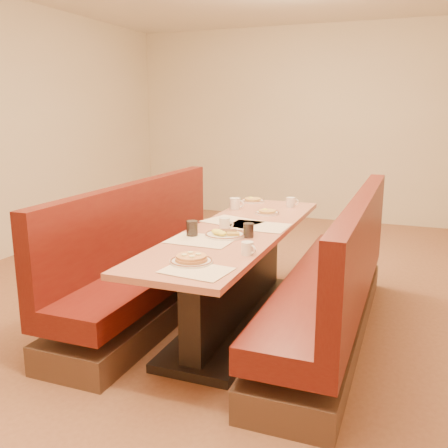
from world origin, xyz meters
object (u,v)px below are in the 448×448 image
(booth_left, at_px, (153,267))
(soda_tumbler_near, at_px, (192,229))
(booth_right, at_px, (334,290))
(coffee_mug_d, at_px, (235,203))
(soda_tumbler_mid, at_px, (249,230))
(coffee_mug_b, at_px, (225,223))
(diner_table, at_px, (238,277))
(coffee_mug_c, at_px, (291,202))
(coffee_mug_a, at_px, (248,248))
(pancake_plate, at_px, (191,260))
(eggs_plate, at_px, (224,234))

(booth_left, bearing_deg, soda_tumbler_near, -32.82)
(booth_right, xyz_separation_m, coffee_mug_d, (-1.01, 0.70, 0.44))
(soda_tumbler_near, bearing_deg, booth_left, 147.18)
(booth_left, bearing_deg, soda_tumbler_mid, -13.18)
(coffee_mug_b, xyz_separation_m, coffee_mug_d, (-0.19, 0.74, 0.01))
(diner_table, xyz_separation_m, coffee_mug_c, (0.16, 0.98, 0.42))
(diner_table, xyz_separation_m, booth_right, (0.73, 0.00, -0.01))
(diner_table, distance_m, coffee_mug_c, 1.08)
(diner_table, distance_m, coffee_mug_d, 0.87)
(coffee_mug_a, distance_m, soda_tumbler_near, 0.59)
(booth_right, bearing_deg, coffee_mug_d, 145.19)
(booth_left, distance_m, pancake_plate, 1.25)
(diner_table, relative_size, pancake_plate, 9.88)
(booth_right, height_order, soda_tumbler_mid, booth_right)
(coffee_mug_c, distance_m, soda_tumbler_near, 1.37)
(booth_right, height_order, coffee_mug_a, booth_right)
(coffee_mug_a, height_order, coffee_mug_d, coffee_mug_d)
(booth_left, distance_m, coffee_mug_a, 1.26)
(diner_table, distance_m, coffee_mug_a, 0.80)
(booth_right, distance_m, eggs_plate, 0.88)
(booth_right, bearing_deg, coffee_mug_c, 119.98)
(pancake_plate, relative_size, soda_tumbler_mid, 2.51)
(coffee_mug_d, height_order, soda_tumbler_mid, same)
(booth_left, distance_m, booth_right, 1.46)
(diner_table, relative_size, coffee_mug_b, 22.35)
(diner_table, distance_m, coffee_mug_b, 0.43)
(coffee_mug_b, xyz_separation_m, soda_tumbler_mid, (0.24, -0.17, 0.01))
(pancake_plate, xyz_separation_m, coffee_mug_d, (-0.31, 1.60, 0.03))
(booth_left, height_order, coffee_mug_c, booth_left)
(diner_table, xyz_separation_m, pancake_plate, (0.03, -0.90, 0.40))
(pancake_plate, bearing_deg, diner_table, 92.12)
(soda_tumbler_mid, bearing_deg, diner_table, 126.29)
(pancake_plate, bearing_deg, eggs_plate, 93.99)
(soda_tumbler_mid, bearing_deg, coffee_mug_a, -72.24)
(booth_right, relative_size, soda_tumbler_mid, 24.79)
(eggs_plate, height_order, coffee_mug_d, coffee_mug_d)
(soda_tumbler_near, bearing_deg, pancake_plate, -65.61)
(pancake_plate, xyz_separation_m, soda_tumbler_mid, (0.12, 0.69, 0.03))
(diner_table, relative_size, eggs_plate, 8.78)
(coffee_mug_a, xyz_separation_m, coffee_mug_c, (-0.12, 1.60, 0.00))
(booth_left, distance_m, coffee_mug_b, 0.78)
(pancake_plate, bearing_deg, coffee_mug_c, 86.04)
(coffee_mug_b, distance_m, coffee_mug_d, 0.76)
(diner_table, distance_m, soda_tumbler_near, 0.59)
(booth_left, distance_m, coffee_mug_d, 0.95)
(soda_tumbler_mid, bearing_deg, coffee_mug_b, 145.10)
(pancake_plate, height_order, coffee_mug_b, coffee_mug_b)
(soda_tumbler_near, relative_size, soda_tumbler_mid, 1.11)
(booth_left, relative_size, soda_tumbler_near, 22.34)
(coffee_mug_c, bearing_deg, coffee_mug_a, -108.43)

